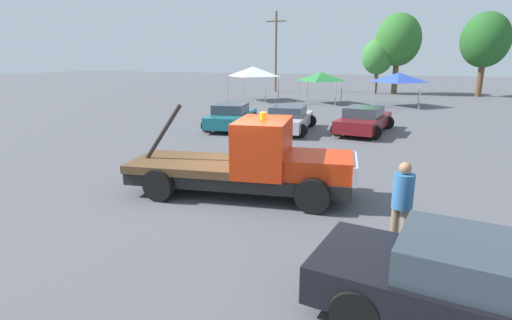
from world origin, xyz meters
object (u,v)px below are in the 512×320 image
object	(u,v)px
canopy_tent_blue	(399,77)
tree_center	(378,57)
foreground_car	(493,293)
person_near_truck	(402,200)
parked_car_maroon	(364,120)
tree_right	(485,40)
parked_car_teal	(232,116)
tree_left	(398,40)
tow_truck	(253,163)
canopy_tent_green	(321,77)
parked_car_silver	(289,119)
canopy_tent_white	(253,71)
utility_pole	(276,50)

from	to	relation	value
canopy_tent_blue	tree_center	bearing A→B (deg)	102.69
foreground_car	person_near_truck	world-z (taller)	person_near_truck
parked_car_maroon	tree_right	bearing A→B (deg)	-12.09
tree_center	person_near_truck	bearing A→B (deg)	-84.88
parked_car_maroon	canopy_tent_blue	size ratio (longest dim) A/B	1.52
parked_car_teal	tree_center	world-z (taller)	tree_center
canopy_tent_blue	tree_left	xyz separation A→B (m)	(-0.59, 11.31, 3.18)
tow_truck	parked_car_maroon	bearing A→B (deg)	71.94
canopy_tent_green	tree_right	bearing A→B (deg)	39.78
canopy_tent_green	person_near_truck	bearing A→B (deg)	-74.90
parked_car_silver	canopy_tent_green	xyz separation A→B (m)	(-1.13, 13.50, 1.54)
tow_truck	tree_center	xyz separation A→B (m)	(0.67, 34.29, 2.84)
foreground_car	parked_car_silver	size ratio (longest dim) A/B	1.12
foreground_car	canopy_tent_green	distance (m)	28.84
tow_truck	parked_car_maroon	xyz separation A→B (m)	(1.89, 10.94, -0.28)
person_near_truck	tow_truck	bearing A→B (deg)	89.11
parked_car_silver	canopy_tent_white	world-z (taller)	canopy_tent_white
canopy_tent_green	utility_pole	xyz separation A→B (m)	(-7.05, 9.65, 2.31)
foreground_car	canopy_tent_blue	world-z (taller)	canopy_tent_blue
tree_right	tow_truck	bearing A→B (deg)	-106.69
person_near_truck	parked_car_maroon	bearing A→B (deg)	34.62
foreground_car	parked_car_silver	xyz separation A→B (m)	(-6.96, 14.13, -0.00)
foreground_car	utility_pole	bearing A→B (deg)	120.32
canopy_tent_blue	tree_center	size ratio (longest dim) A/B	0.59
parked_car_silver	canopy_tent_green	bearing A→B (deg)	0.25
canopy_tent_white	tree_left	world-z (taller)	tree_left
foreground_car	tree_center	world-z (taller)	tree_center
canopy_tent_white	canopy_tent_blue	bearing A→B (deg)	-0.59
canopy_tent_blue	utility_pole	bearing A→B (deg)	143.63
foreground_car	canopy_tent_green	xyz separation A→B (m)	(-8.09, 27.64, 1.53)
canopy_tent_green	tree_center	world-z (taller)	tree_center
person_near_truck	parked_car_teal	xyz separation A→B (m)	(-8.88, 11.70, -0.40)
tow_truck	canopy_tent_blue	size ratio (longest dim) A/B	1.95
foreground_car	person_near_truck	distance (m)	2.64
canopy_tent_blue	tree_center	world-z (taller)	tree_center
person_near_truck	canopy_tent_white	xyz separation A→B (m)	(-12.87, 25.49, 1.47)
parked_car_silver	parked_car_maroon	world-z (taller)	same
canopy_tent_green	tree_right	distance (m)	17.51
parked_car_teal	canopy_tent_green	bearing A→B (deg)	-17.38
parked_car_silver	tree_center	xyz separation A→B (m)	(2.46, 24.41, 3.12)
tree_center	utility_pole	xyz separation A→B (m)	(-10.64, -1.25, 0.73)
tree_left	utility_pole	xyz separation A→B (m)	(-12.50, -1.67, -0.91)
parked_car_silver	tree_right	distance (m)	27.75
parked_car_maroon	canopy_tent_blue	xyz separation A→B (m)	(1.23, 12.46, 1.58)
utility_pole	parked_car_silver	bearing A→B (deg)	-70.56
canopy_tent_blue	tree_center	distance (m)	11.27
parked_car_teal	canopy_tent_blue	bearing A→B (deg)	-39.49
tow_truck	parked_car_teal	bearing A→B (deg)	108.73
tree_left	parked_car_teal	bearing A→B (deg)	-106.70
parked_car_silver	utility_pole	bearing A→B (deg)	14.92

